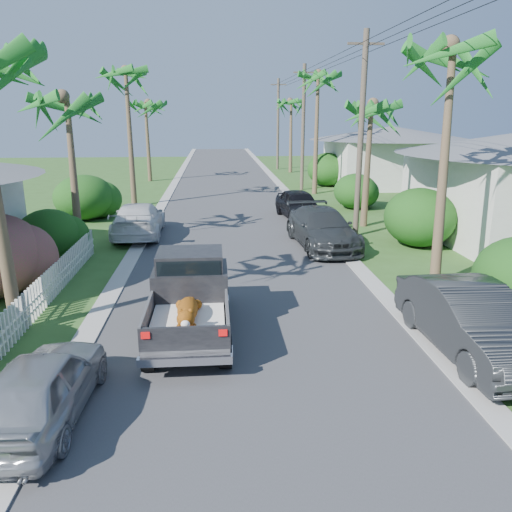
{
  "coord_description": "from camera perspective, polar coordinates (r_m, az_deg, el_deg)",
  "views": [
    {
      "loc": [
        -0.91,
        -9.39,
        5.49
      ],
      "look_at": [
        0.25,
        4.97,
        1.4
      ],
      "focal_mm": 35.0,
      "sensor_mm": 36.0,
      "label": 1
    }
  ],
  "objects": [
    {
      "name": "picket_fence",
      "position": [
        16.51,
        -22.37,
        -2.99
      ],
      "size": [
        0.1,
        11.0,
        1.0
      ],
      "primitive_type": "cube",
      "color": "white",
      "rests_on": "ground"
    },
    {
      "name": "palm_l_b",
      "position": [
        22.2,
        -20.92,
        16.55
      ],
      "size": [
        4.4,
        4.4,
        7.4
      ],
      "color": "brown",
      "rests_on": "ground"
    },
    {
      "name": "palm_l_c",
      "position": [
        31.89,
        -14.68,
        19.72
      ],
      "size": [
        4.4,
        4.4,
        9.2
      ],
      "color": "brown",
      "rests_on": "ground"
    },
    {
      "name": "palm_r_c",
      "position": [
        36.19,
        7.13,
        19.88
      ],
      "size": [
        4.4,
        4.4,
        9.4
      ],
      "color": "brown",
      "rests_on": "ground"
    },
    {
      "name": "curb_left",
      "position": [
        34.99,
        -10.21,
        6.62
      ],
      "size": [
        0.6,
        100.0,
        0.06
      ],
      "primitive_type": "cube",
      "color": "#A5A39E",
      "rests_on": "ground"
    },
    {
      "name": "shrub_r_c",
      "position": [
        30.89,
        11.31,
        7.28
      ],
      "size": [
        2.6,
        2.86,
        2.1
      ],
      "primitive_type": "ellipsoid",
      "color": "#144614",
      "rests_on": "ground"
    },
    {
      "name": "parked_car_rn",
      "position": [
        12.85,
        23.32,
        -6.83
      ],
      "size": [
        1.93,
        5.05,
        1.64
      ],
      "primitive_type": "imported",
      "rotation": [
        0.0,
        0.0,
        0.04
      ],
      "color": "#27292B",
      "rests_on": "ground"
    },
    {
      "name": "shrub_l_d",
      "position": [
        28.62,
        -19.04,
        6.36
      ],
      "size": [
        3.2,
        3.52,
        2.4
      ],
      "primitive_type": "ellipsoid",
      "color": "#144614",
      "rests_on": "ground"
    },
    {
      "name": "ground",
      "position": [
        10.92,
        0.81,
        -14.35
      ],
      "size": [
        120.0,
        120.0,
        0.0
      ],
      "primitive_type": "plane",
      "color": "#335620",
      "rests_on": "ground"
    },
    {
      "name": "palm_r_d",
      "position": [
        49.96,
        4.08,
        17.24
      ],
      "size": [
        4.4,
        4.4,
        8.0
      ],
      "color": "brown",
      "rests_on": "ground"
    },
    {
      "name": "pickup_truck",
      "position": [
        13.2,
        -7.48,
        -4.14
      ],
      "size": [
        1.98,
        5.12,
        2.06
      ],
      "color": "black",
      "rests_on": "ground"
    },
    {
      "name": "utility_pole_b",
      "position": [
        23.34,
        11.89,
        13.33
      ],
      "size": [
        1.6,
        0.26,
        9.0
      ],
      "color": "brown",
      "rests_on": "ground"
    },
    {
      "name": "parked_car_lf",
      "position": [
        23.93,
        -13.27,
        4.06
      ],
      "size": [
        2.32,
        5.4,
        1.55
      ],
      "primitive_type": "imported",
      "rotation": [
        0.0,
        0.0,
        3.17
      ],
      "color": "white",
      "rests_on": "ground"
    },
    {
      "name": "palm_r_a",
      "position": [
        17.11,
        21.89,
        21.28
      ],
      "size": [
        4.4,
        4.4,
        8.7
      ],
      "color": "brown",
      "rests_on": "ground"
    },
    {
      "name": "palm_l_d",
      "position": [
        43.76,
        -12.51,
        16.74
      ],
      "size": [
        4.4,
        4.4,
        7.7
      ],
      "color": "brown",
      "rests_on": "ground"
    },
    {
      "name": "parked_car_ln",
      "position": [
        10.24,
        -23.31,
        -13.63
      ],
      "size": [
        1.78,
        4.02,
        1.35
      ],
      "primitive_type": "imported",
      "rotation": [
        0.0,
        0.0,
        3.09
      ],
      "color": "#A1A3A7",
      "rests_on": "ground"
    },
    {
      "name": "shrub_r_b",
      "position": [
        22.58,
        18.21,
        4.23
      ],
      "size": [
        3.0,
        3.3,
        2.5
      ],
      "primitive_type": "ellipsoid",
      "color": "#144614",
      "rests_on": "ground"
    },
    {
      "name": "shrub_l_c",
      "position": [
        20.94,
        -22.59,
        2.23
      ],
      "size": [
        2.4,
        2.64,
        2.0
      ],
      "primitive_type": "ellipsoid",
      "color": "#144614",
      "rests_on": "ground"
    },
    {
      "name": "shrub_r_d",
      "position": [
        40.6,
        8.19,
        9.77
      ],
      "size": [
        3.2,
        3.52,
        2.6
      ],
      "primitive_type": "ellipsoid",
      "color": "#144614",
      "rests_on": "ground"
    },
    {
      "name": "house_right_far",
      "position": [
        41.91,
        15.03,
        10.71
      ],
      "size": [
        9.0,
        8.0,
        4.6
      ],
      "color": "silver",
      "rests_on": "ground"
    },
    {
      "name": "palm_r_b",
      "position": [
        25.53,
        13.02,
        16.5
      ],
      "size": [
        4.4,
        4.4,
        7.2
      ],
      "color": "brown",
      "rests_on": "ground"
    },
    {
      "name": "curb_right",
      "position": [
        35.21,
        3.96,
        6.89
      ],
      "size": [
        0.6,
        100.0,
        0.06
      ],
      "primitive_type": "cube",
      "color": "#A5A39E",
      "rests_on": "ground"
    },
    {
      "name": "road",
      "position": [
        34.84,
        -3.1,
        6.77
      ],
      "size": [
        8.0,
        100.0,
        0.02
      ],
      "primitive_type": "cube",
      "color": "#38383A",
      "rests_on": "ground"
    },
    {
      "name": "parked_car_rf",
      "position": [
        27.39,
        4.94,
        5.87
      ],
      "size": [
        2.41,
        4.73,
        1.54
      ],
      "primitive_type": "imported",
      "rotation": [
        0.0,
        0.0,
        0.13
      ],
      "color": "black",
      "rests_on": "ground"
    },
    {
      "name": "utility_pole_d",
      "position": [
        52.8,
        2.53,
        14.87
      ],
      "size": [
        1.6,
        0.26,
        9.0
      ],
      "color": "brown",
      "rests_on": "ground"
    },
    {
      "name": "utility_pole_c",
      "position": [
        37.97,
        5.41,
        14.44
      ],
      "size": [
        1.6,
        0.26,
        9.0
      ],
      "color": "brown",
      "rests_on": "ground"
    },
    {
      "name": "parked_car_rm",
      "position": [
        21.56,
        7.57,
        3.15
      ],
      "size": [
        2.7,
        5.69,
        1.6
      ],
      "primitive_type": "imported",
      "rotation": [
        0.0,
        0.0,
        0.08
      ],
      "color": "#2E3133",
      "rests_on": "ground"
    }
  ]
}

